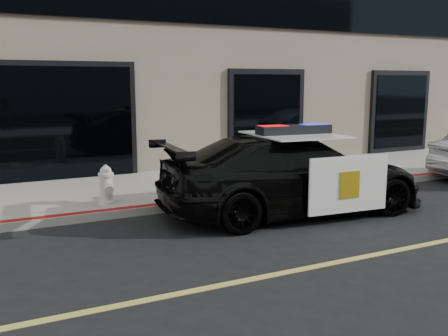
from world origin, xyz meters
name	(u,v)px	position (x,y,z in m)	size (l,w,h in m)	color
ground	(243,281)	(0.00, 0.00, 0.00)	(120.00, 120.00, 0.00)	black
sidewalk_n	(127,191)	(0.00, 5.25, 0.07)	(60.00, 3.50, 0.15)	gray
police_car	(293,174)	(2.36, 2.44, 0.73)	(2.80, 5.31, 1.64)	black
fire_hydrant	(106,186)	(-0.71, 4.05, 0.49)	(0.33, 0.46, 0.73)	silver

